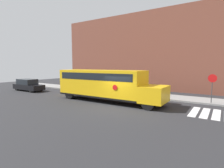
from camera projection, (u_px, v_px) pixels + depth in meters
ground_plane at (115, 107)px, 14.25m from camera, size 60.00×60.00×0.00m
sidewalk_strip at (146, 95)px, 19.68m from camera, size 44.00×3.00×0.15m
building_backdrop at (164, 51)px, 24.55m from camera, size 32.00×4.00×10.77m
school_bus at (105, 83)px, 16.59m from camera, size 10.62×2.57×2.95m
parked_car at (28, 85)px, 23.42m from camera, size 4.79×1.70×1.58m
stop_sign at (212, 85)px, 15.01m from camera, size 0.70×0.10×2.65m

